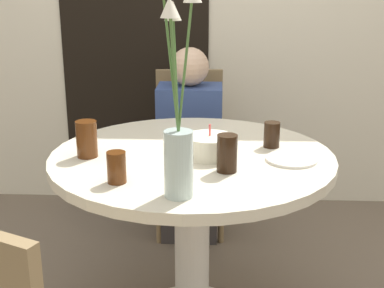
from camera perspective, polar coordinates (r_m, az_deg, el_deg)
The scene contains 11 objects.
doorway_panel at distance 3.33m, azimuth -6.12°, elevation 10.78°, with size 0.90×0.01×2.05m.
dining_table at distance 2.13m, azimuth 0.00°, elevation -4.99°, with size 1.10×1.10×0.75m.
chair_left_flank at distance 3.05m, azimuth -0.26°, elevation 0.26°, with size 0.42×0.42×0.90m.
birthday_cake at distance 2.03m, azimuth 1.89°, elevation -0.25°, with size 0.18×0.18×0.13m.
flower_vase at distance 1.61m, azimuth -1.61°, elevation 3.78°, with size 0.15×0.18×0.76m.
side_plate at distance 2.03m, azimuth 10.56°, elevation -1.62°, with size 0.19×0.19×0.01m.
drink_glass_0 at distance 1.79m, azimuth -8.05°, elevation -2.48°, with size 0.06×0.06×0.11m.
drink_glass_1 at distance 1.87m, azimuth 3.76°, elevation -1.00°, with size 0.07×0.07×0.13m.
drink_glass_2 at distance 2.17m, azimuth 8.51°, elevation 0.99°, with size 0.06×0.06×0.10m.
drink_glass_3 at distance 2.06m, azimuth -11.17°, elevation 0.52°, with size 0.08×0.08×0.14m.
person_woman at distance 2.90m, azimuth -0.23°, elevation -0.84°, with size 0.34×0.24×1.06m.
Camera 1 is at (0.09, -1.96, 1.41)m, focal length 50.00 mm.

